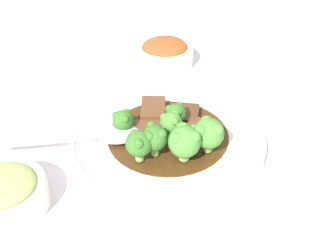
{
  "coord_description": "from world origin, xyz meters",
  "views": [
    {
      "loc": [
        -0.49,
        -0.33,
        0.48
      ],
      "look_at": [
        0.0,
        0.0,
        0.03
      ],
      "focal_mm": 50.0,
      "sensor_mm": 36.0,
      "label": 1
    }
  ],
  "objects_px": {
    "broccoli_floret_6": "(176,114)",
    "side_bowl_kimchi": "(165,53)",
    "beef_strip_0": "(145,129)",
    "serving_spoon": "(109,135)",
    "sauce_dish": "(298,181)",
    "beef_strip_1": "(192,132)",
    "broccoli_floret_0": "(171,123)",
    "broccoli_floret_3": "(123,120)",
    "broccoli_floret_7": "(184,141)",
    "side_bowl_appetizer": "(4,192)",
    "broccoli_floret_5": "(141,144)",
    "broccoli_floret_2": "(186,135)",
    "broccoli_floret_4": "(208,134)",
    "beef_strip_2": "(187,114)",
    "main_plate": "(168,138)",
    "broccoli_floret_1": "(154,138)",
    "beef_strip_3": "(153,110)"
  },
  "relations": [
    {
      "from": "broccoli_floret_0",
      "to": "serving_spoon",
      "type": "distance_m",
      "value": 0.1
    },
    {
      "from": "beef_strip_1",
      "to": "broccoli_floret_6",
      "type": "bearing_deg",
      "value": 82.2
    },
    {
      "from": "broccoli_floret_2",
      "to": "sauce_dish",
      "type": "height_order",
      "value": "broccoli_floret_2"
    },
    {
      "from": "broccoli_floret_3",
      "to": "sauce_dish",
      "type": "distance_m",
      "value": 0.28
    },
    {
      "from": "beef_strip_0",
      "to": "broccoli_floret_1",
      "type": "bearing_deg",
      "value": -128.89
    },
    {
      "from": "beef_strip_2",
      "to": "sauce_dish",
      "type": "distance_m",
      "value": 0.21
    },
    {
      "from": "broccoli_floret_4",
      "to": "side_bowl_kimchi",
      "type": "height_order",
      "value": "broccoli_floret_4"
    },
    {
      "from": "broccoli_floret_3",
      "to": "broccoli_floret_7",
      "type": "xyz_separation_m",
      "value": [
        -0.0,
        -0.12,
        0.01
      ]
    },
    {
      "from": "beef_strip_1",
      "to": "broccoli_floret_0",
      "type": "distance_m",
      "value": 0.04
    },
    {
      "from": "broccoli_floret_5",
      "to": "sauce_dish",
      "type": "distance_m",
      "value": 0.23
    },
    {
      "from": "side_bowl_appetizer",
      "to": "sauce_dish",
      "type": "distance_m",
      "value": 0.41
    },
    {
      "from": "beef_strip_3",
      "to": "broccoli_floret_1",
      "type": "bearing_deg",
      "value": -143.32
    },
    {
      "from": "beef_strip_2",
      "to": "broccoli_floret_6",
      "type": "xyz_separation_m",
      "value": [
        -0.03,
        0.0,
        0.02
      ]
    },
    {
      "from": "side_bowl_appetizer",
      "to": "beef_strip_0",
      "type": "bearing_deg",
      "value": -18.26
    },
    {
      "from": "broccoli_floret_6",
      "to": "side_bowl_kimchi",
      "type": "height_order",
      "value": "broccoli_floret_6"
    },
    {
      "from": "broccoli_floret_7",
      "to": "side_bowl_appetizer",
      "type": "height_order",
      "value": "broccoli_floret_7"
    },
    {
      "from": "beef_strip_1",
      "to": "main_plate",
      "type": "bearing_deg",
      "value": 117.43
    },
    {
      "from": "beef_strip_2",
      "to": "side_bowl_appetizer",
      "type": "distance_m",
      "value": 0.31
    },
    {
      "from": "beef_strip_0",
      "to": "broccoli_floret_7",
      "type": "distance_m",
      "value": 0.09
    },
    {
      "from": "broccoli_floret_5",
      "to": "serving_spoon",
      "type": "relative_size",
      "value": 0.28
    },
    {
      "from": "broccoli_floret_0",
      "to": "sauce_dish",
      "type": "distance_m",
      "value": 0.21
    },
    {
      "from": "beef_strip_0",
      "to": "sauce_dish",
      "type": "height_order",
      "value": "beef_strip_0"
    },
    {
      "from": "broccoli_floret_4",
      "to": "side_bowl_kimchi",
      "type": "xyz_separation_m",
      "value": [
        0.21,
        0.22,
        -0.03
      ]
    },
    {
      "from": "broccoli_floret_3",
      "to": "side_bowl_kimchi",
      "type": "relative_size",
      "value": 0.34
    },
    {
      "from": "broccoli_floret_2",
      "to": "broccoli_floret_3",
      "type": "bearing_deg",
      "value": 100.74
    },
    {
      "from": "beef_strip_0",
      "to": "broccoli_floret_2",
      "type": "height_order",
      "value": "broccoli_floret_2"
    },
    {
      "from": "beef_strip_1",
      "to": "beef_strip_3",
      "type": "relative_size",
      "value": 0.99
    },
    {
      "from": "serving_spoon",
      "to": "broccoli_floret_7",
      "type": "bearing_deg",
      "value": -78.49
    },
    {
      "from": "beef_strip_0",
      "to": "broccoli_floret_2",
      "type": "relative_size",
      "value": 1.89
    },
    {
      "from": "broccoli_floret_5",
      "to": "main_plate",
      "type": "bearing_deg",
      "value": 2.93
    },
    {
      "from": "broccoli_floret_0",
      "to": "broccoli_floret_7",
      "type": "relative_size",
      "value": 0.81
    },
    {
      "from": "side_bowl_appetizer",
      "to": "serving_spoon",
      "type": "bearing_deg",
      "value": -12.11
    },
    {
      "from": "broccoli_floret_6",
      "to": "broccoli_floret_5",
      "type": "bearing_deg",
      "value": -177.56
    },
    {
      "from": "beef_strip_0",
      "to": "beef_strip_3",
      "type": "distance_m",
      "value": 0.05
    },
    {
      "from": "beef_strip_0",
      "to": "broccoli_floret_2",
      "type": "bearing_deg",
      "value": -89.12
    },
    {
      "from": "beef_strip_2",
      "to": "broccoli_floret_5",
      "type": "height_order",
      "value": "broccoli_floret_5"
    },
    {
      "from": "beef_strip_0",
      "to": "broccoli_floret_0",
      "type": "height_order",
      "value": "broccoli_floret_0"
    },
    {
      "from": "beef_strip_1",
      "to": "broccoli_floret_4",
      "type": "distance_m",
      "value": 0.05
    },
    {
      "from": "broccoli_floret_6",
      "to": "serving_spoon",
      "type": "bearing_deg",
      "value": 140.6
    },
    {
      "from": "broccoli_floret_0",
      "to": "beef_strip_2",
      "type": "bearing_deg",
      "value": 8.06
    },
    {
      "from": "sauce_dish",
      "to": "broccoli_floret_6",
      "type": "bearing_deg",
      "value": 90.75
    },
    {
      "from": "beef_strip_3",
      "to": "broccoli_floret_3",
      "type": "height_order",
      "value": "broccoli_floret_3"
    },
    {
      "from": "beef_strip_0",
      "to": "serving_spoon",
      "type": "distance_m",
      "value": 0.06
    },
    {
      "from": "broccoli_floret_3",
      "to": "broccoli_floret_6",
      "type": "height_order",
      "value": "broccoli_floret_6"
    },
    {
      "from": "broccoli_floret_2",
      "to": "broccoli_floret_7",
      "type": "xyz_separation_m",
      "value": [
        -0.02,
        -0.01,
        0.01
      ]
    },
    {
      "from": "main_plate",
      "to": "beef_strip_2",
      "type": "distance_m",
      "value": 0.06
    },
    {
      "from": "broccoli_floret_7",
      "to": "sauce_dish",
      "type": "bearing_deg",
      "value": -68.41
    },
    {
      "from": "broccoli_floret_2",
      "to": "side_bowl_kimchi",
      "type": "height_order",
      "value": "broccoli_floret_2"
    },
    {
      "from": "broccoli_floret_0",
      "to": "broccoli_floret_4",
      "type": "relative_size",
      "value": 0.82
    },
    {
      "from": "beef_strip_0",
      "to": "broccoli_floret_7",
      "type": "height_order",
      "value": "broccoli_floret_7"
    }
  ]
}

